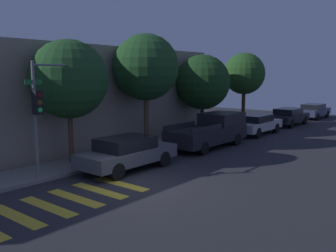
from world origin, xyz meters
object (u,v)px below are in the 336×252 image
at_px(sedan_middle, 256,124).
at_px(tree_midblock, 146,67).
at_px(sedan_far_end, 288,116).
at_px(traffic_light_pole, 48,97).
at_px(tree_behind_truck, 244,74).
at_px(sedan_near_corner, 127,152).
at_px(tree_near_corner, 69,79).
at_px(tree_far_end, 203,82).
at_px(pickup_truck, 211,131).
at_px(sedan_tail_of_row, 313,111).

xyz_separation_m(sedan_middle, tree_midblock, (-8.27, 2.56, 3.70)).
distance_m(sedan_far_end, tree_midblock, 14.73).
xyz_separation_m(traffic_light_pole, tree_behind_truck, (18.16, 1.29, 0.90)).
height_order(traffic_light_pole, tree_behind_truck, tree_behind_truck).
relative_size(traffic_light_pole, tree_behind_truck, 0.80).
height_order(sedan_near_corner, tree_near_corner, tree_near_corner).
distance_m(traffic_light_pole, tree_behind_truck, 18.23).
height_order(traffic_light_pole, sedan_near_corner, traffic_light_pole).
bearing_deg(tree_far_end, tree_midblock, -180.00).
xyz_separation_m(pickup_truck, tree_far_end, (2.93, 2.56, 2.62)).
relative_size(sedan_middle, tree_far_end, 0.87).
xyz_separation_m(sedan_near_corner, tree_behind_truck, (15.26, 2.56, 3.34)).
relative_size(tree_near_corner, tree_far_end, 1.05).
xyz_separation_m(sedan_middle, tree_behind_truck, (2.97, 2.56, 3.37)).
bearing_deg(tree_far_end, sedan_middle, -42.79).
height_order(sedan_middle, tree_far_end, tree_far_end).
xyz_separation_m(pickup_truck, tree_midblock, (-2.57, 2.56, 3.50)).
bearing_deg(sedan_middle, sedan_far_end, -0.00).
bearing_deg(sedan_far_end, tree_far_end, 163.31).
bearing_deg(sedan_near_corner, sedan_tail_of_row, 0.00).
bearing_deg(tree_near_corner, sedan_far_end, -7.65).
xyz_separation_m(tree_midblock, tree_far_end, (5.50, 0.00, -0.89)).
bearing_deg(traffic_light_pole, sedan_far_end, -3.46).
bearing_deg(pickup_truck, sedan_middle, 0.00).
bearing_deg(sedan_middle, tree_far_end, 137.21).
bearing_deg(traffic_light_pole, tree_far_end, 5.93).
height_order(sedan_middle, tree_near_corner, tree_near_corner).
xyz_separation_m(sedan_far_end, tree_behind_truck, (-2.79, 2.56, 3.36)).
bearing_deg(tree_midblock, sedan_far_end, -10.33).
bearing_deg(sedan_middle, tree_behind_truck, 40.70).
bearing_deg(tree_midblock, tree_near_corner, 180.00).
distance_m(sedan_near_corner, sedan_middle, 12.29).
distance_m(sedan_middle, sedan_far_end, 5.77).
height_order(pickup_truck, tree_midblock, tree_midblock).
distance_m(sedan_near_corner, tree_far_end, 10.25).
height_order(sedan_middle, tree_midblock, tree_midblock).
height_order(sedan_near_corner, sedan_middle, sedan_near_corner).
bearing_deg(sedan_middle, sedan_tail_of_row, -0.00).
height_order(pickup_truck, tree_far_end, tree_far_end).
relative_size(traffic_light_pole, sedan_near_corner, 1.01).
relative_size(sedan_far_end, tree_midblock, 0.75).
bearing_deg(tree_far_end, sedan_far_end, -16.69).
bearing_deg(tree_midblock, sedan_middle, -17.19).
xyz_separation_m(sedan_near_corner, tree_midblock, (4.02, 2.56, 3.67)).
bearing_deg(sedan_near_corner, traffic_light_pole, 156.41).
distance_m(pickup_truck, tree_far_end, 4.69).
distance_m(pickup_truck, tree_behind_truck, 9.58).
distance_m(sedan_middle, tree_near_corner, 13.88).
distance_m(sedan_middle, tree_behind_truck, 5.17).
xyz_separation_m(sedan_far_end, tree_near_corner, (-19.05, 2.56, 3.11)).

